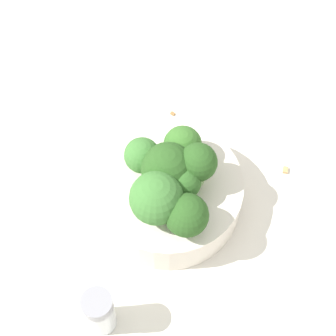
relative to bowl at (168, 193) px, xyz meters
name	(u,v)px	position (x,y,z in m)	size (l,w,h in m)	color
ground_plane	(168,203)	(0.00, 0.00, -0.02)	(3.00, 3.00, 0.00)	silver
bowl	(168,193)	(0.00, 0.00, 0.00)	(0.17, 0.17, 0.05)	silver
broccoli_floret_0	(166,167)	(0.00, 0.00, 0.05)	(0.06, 0.06, 0.06)	#7A9E5B
broccoli_floret_1	(198,164)	(-0.02, 0.02, 0.06)	(0.04, 0.04, 0.06)	#8EB770
broccoli_floret_2	(187,216)	(0.03, 0.05, 0.05)	(0.05, 0.05, 0.05)	#8EB770
broccoli_floret_3	(183,145)	(-0.03, -0.01, 0.05)	(0.04, 0.04, 0.05)	#8EB770
broccoli_floret_4	(185,182)	(0.00, 0.02, 0.05)	(0.04, 0.04, 0.05)	#84AD66
broccoli_floret_5	(156,199)	(0.04, 0.02, 0.06)	(0.06, 0.06, 0.06)	#8EB770
broccoli_floret_6	(142,156)	(0.01, -0.03, 0.05)	(0.04, 0.04, 0.05)	#8EB770
pepper_shaker	(100,312)	(0.15, 0.05, 0.01)	(0.03, 0.03, 0.07)	silver
almond_crumb_0	(173,113)	(-0.10, -0.09, -0.02)	(0.01, 0.00, 0.01)	olive
almond_crumb_1	(286,169)	(-0.13, 0.07, -0.02)	(0.01, 0.01, 0.01)	tan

